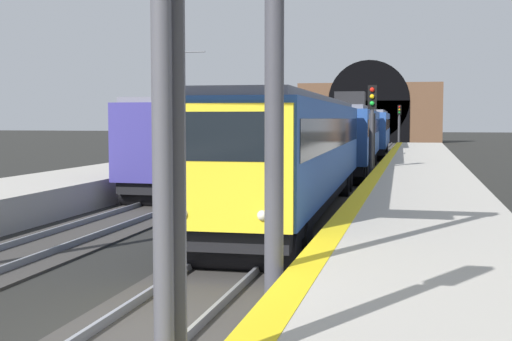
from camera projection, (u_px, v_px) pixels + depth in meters
The scene contains 11 objects.
ground_plane at pixel (142, 339), 10.10m from camera, with size 320.00×320.00×0.00m, color black.
platform_right at pixel (428, 324), 9.16m from camera, with size 112.00×3.99×1.01m, color #ADA89E.
platform_right_edge_strip at pixel (297, 279), 9.52m from camera, with size 112.00×0.50×0.01m, color yellow.
track_main_line at pixel (142, 336), 10.10m from camera, with size 160.00×2.69×0.21m.
train_main_approaching at pixel (349, 135), 40.33m from camera, with size 55.94×3.31×4.75m.
train_adjacent_platform at pixel (292, 131), 50.67m from camera, with size 55.02×3.28×4.86m.
railway_signal_near at pixel (163, 81), 5.50m from camera, with size 0.39×0.38×5.83m.
railway_signal_mid at pixel (372, 126), 30.77m from camera, with size 0.39×0.38×4.67m.
railway_signal_far at pixel (399, 122), 76.03m from camera, with size 0.39×0.38×4.67m.
tunnel_portal at pixel (369, 112), 93.56m from camera, with size 2.93×19.12×10.93m.
catenary_mast_near at pixel (175, 104), 45.03m from camera, with size 0.22×2.18×8.05m.
Camera 1 is at (-9.26, -3.85, 3.20)m, focal length 48.87 mm.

